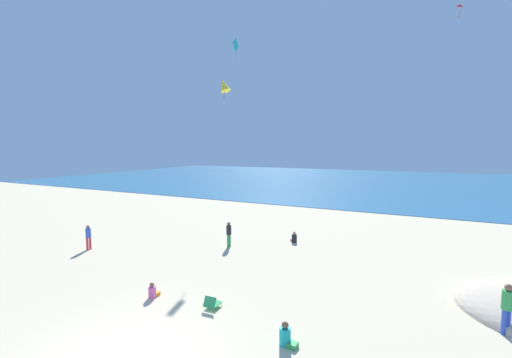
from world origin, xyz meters
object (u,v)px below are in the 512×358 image
object	(u,v)px
person_4	(229,232)
person_3	(153,292)
person_2	(88,235)
beach_chair_far_left	(212,303)
person_0	(286,337)
kite_teal	(235,45)
kite_yellow	(224,85)
person_1	(507,305)
kite_red	(460,6)
person_5	(294,238)

from	to	relation	value
person_4	person_3	bearing A→B (deg)	-78.98
person_2	person_4	bearing A→B (deg)	-134.60
beach_chair_far_left	person_2	bearing A→B (deg)	73.03
person_0	kite_teal	xyz separation A→B (m)	(-11.34, 17.03, 15.22)
person_2	kite_teal	bearing A→B (deg)	-87.10
kite_yellow	person_3	bearing A→B (deg)	-85.84
person_3	person_4	world-z (taller)	person_4
kite_teal	person_1	bearing A→B (deg)	-36.51
kite_yellow	person_1	bearing A→B (deg)	-15.04
person_0	kite_yellow	bearing A→B (deg)	141.19
person_1	kite_teal	xyz separation A→B (m)	(-17.84, 13.21, 14.50)
kite_red	kite_teal	size ratio (longest dim) A/B	0.47
person_2	person_3	xyz separation A→B (m)	(8.22, -3.16, -0.64)
person_2	person_5	size ratio (longest dim) A/B	2.08
beach_chair_far_left	person_4	bearing A→B (deg)	23.40
person_0	person_1	bearing A→B (deg)	39.37
beach_chair_far_left	kite_teal	world-z (taller)	kite_teal
kite_red	kite_teal	xyz separation A→B (m)	(-17.09, 1.59, 0.32)
person_3	kite_teal	xyz separation A→B (m)	(-5.12, 16.38, 15.26)
person_3	kite_red	world-z (taller)	kite_red
kite_red	person_2	bearing A→B (deg)	-150.08
person_1	person_2	xyz separation A→B (m)	(-20.94, -0.01, -0.13)
person_3	person_4	bearing A→B (deg)	4.66
person_4	kite_red	world-z (taller)	kite_red
person_0	kite_yellow	world-z (taller)	kite_yellow
person_4	kite_yellow	distance (m)	9.04
person_3	kite_red	size ratio (longest dim) A/B	0.79
kite_red	person_0	bearing A→B (deg)	-110.44
beach_chair_far_left	person_4	size ratio (longest dim) A/B	0.44
person_3	kite_red	xyz separation A→B (m)	(11.98, 14.79, 14.94)
person_0	person_2	size ratio (longest dim) A/B	0.51
person_1	kite_teal	size ratio (longest dim) A/B	0.97
person_1	kite_red	xyz separation A→B (m)	(-0.74, 11.61, 14.18)
person_2	beach_chair_far_left	bearing A→B (deg)	-178.53
person_0	person_2	distance (m)	14.95
person_5	person_1	bearing A→B (deg)	-165.17
person_4	beach_chair_far_left	bearing A→B (deg)	-58.27
person_0	person_3	world-z (taller)	person_0
kite_red	beach_chair_far_left	bearing A→B (deg)	-122.38
person_1	kite_teal	distance (m)	26.51
person_5	kite_red	distance (m)	18.13
kite_yellow	kite_teal	bearing A→B (deg)	115.61
person_4	kite_yellow	world-z (taller)	kite_yellow
person_2	person_1	bearing A→B (deg)	-163.85
person_2	person_5	bearing A→B (deg)	-131.38
person_0	person_2	world-z (taller)	person_2
person_0	kite_yellow	size ratio (longest dim) A/B	0.61
person_1	kite_teal	world-z (taller)	kite_teal
kite_red	kite_yellow	distance (m)	15.75
person_5	person_3	bearing A→B (deg)	124.68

